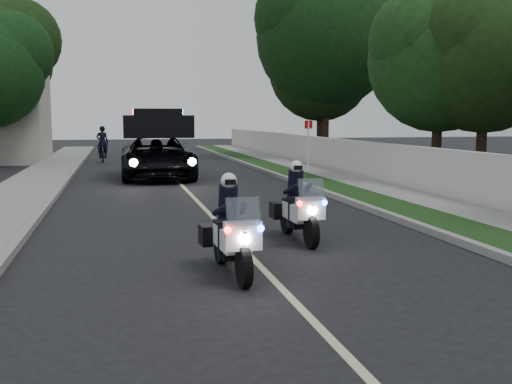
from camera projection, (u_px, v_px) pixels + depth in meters
The scene contains 18 objects.
ground at pixel (261, 268), 9.80m from camera, with size 120.00×120.00×0.00m, color black.
curb_right at pixel (311, 188), 20.37m from camera, with size 0.20×60.00×0.15m, color gray.
grass_verge at pixel (331, 187), 20.53m from camera, with size 1.20×60.00×0.16m, color #193814.
sidewalk_right at pixel (367, 186), 20.81m from camera, with size 1.40×60.00×0.16m, color gray.
property_wall at pixel (395, 166), 20.95m from camera, with size 0.22×60.00×1.50m, color beige.
curb_left at pixel (55, 194), 18.56m from camera, with size 0.20×60.00×0.15m, color gray.
sidewalk_left at pixel (17, 195), 18.32m from camera, with size 2.00×60.00×0.16m, color gray.
lane_marking at pixel (189, 193), 19.48m from camera, with size 0.12×50.00×0.01m, color #BFB78C.
police_moto_left at pixel (231, 274), 9.40m from camera, with size 0.65×1.85×1.57m, color white, non-canonical shape.
police_moto_right at pixel (298, 240), 12.00m from camera, with size 0.65×1.85×1.58m, color silver, non-canonical shape.
police_suv at pixel (158, 178), 24.28m from camera, with size 2.80×6.05×2.94m, color black.
bicycle at pixel (103, 162), 33.03m from camera, with size 0.56×1.61×0.84m, color black.
cyclist at pixel (103, 162), 33.03m from camera, with size 0.63×0.42×1.76m, color black.
sign_post at pixel (308, 172), 26.92m from camera, with size 0.37×0.37×2.36m, color red, non-canonical shape.
tree_right_b at pixel (435, 183), 22.57m from camera, with size 5.19×5.19×8.65m, color #1B4216, non-canonical shape.
tree_right_c at pixel (479, 185), 21.70m from camera, with size 5.17×5.17×8.62m, color #1B3510, non-canonical shape.
tree_right_d at pixel (325, 159), 35.55m from camera, with size 8.13×8.13×13.56m, color #133612, non-canonical shape.
tree_right_e at pixel (319, 158), 36.40m from camera, with size 6.09×6.09×10.15m, color black, non-canonical shape.
Camera 1 is at (-2.21, -9.32, 2.41)m, focal length 42.69 mm.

